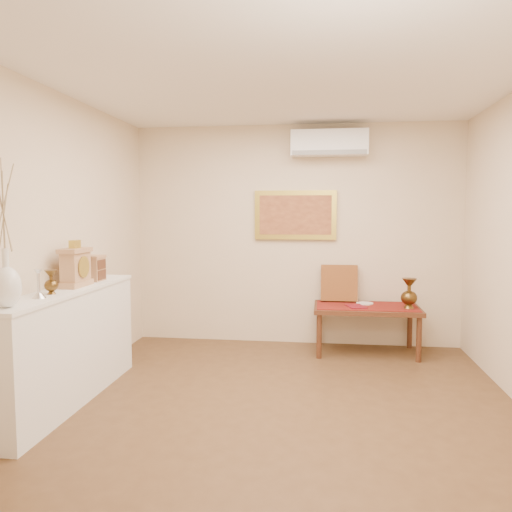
% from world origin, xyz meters
% --- Properties ---
extents(floor, '(4.50, 4.50, 0.00)m').
position_xyz_m(floor, '(0.00, 0.00, 0.00)').
color(floor, brown).
rests_on(floor, ground).
extents(ceiling, '(4.50, 4.50, 0.00)m').
position_xyz_m(ceiling, '(0.00, 0.00, 2.70)').
color(ceiling, white).
rests_on(ceiling, ground).
extents(wall_back, '(4.00, 0.02, 2.70)m').
position_xyz_m(wall_back, '(0.00, 2.25, 1.35)').
color(wall_back, beige).
rests_on(wall_back, ground).
extents(wall_front, '(4.00, 0.02, 2.70)m').
position_xyz_m(wall_front, '(0.00, -2.25, 1.35)').
color(wall_front, beige).
rests_on(wall_front, ground).
extents(wall_left, '(0.02, 4.50, 2.70)m').
position_xyz_m(wall_left, '(-2.00, 0.00, 1.35)').
color(wall_left, beige).
rests_on(wall_left, ground).
extents(white_vase, '(0.20, 0.20, 1.03)m').
position_xyz_m(white_vase, '(-1.80, -0.81, 1.49)').
color(white_vase, white).
rests_on(white_vase, display_ledge).
extents(candlestick, '(0.11, 0.11, 0.22)m').
position_xyz_m(candlestick, '(-1.80, -0.43, 1.09)').
color(candlestick, silver).
rests_on(candlestick, display_ledge).
extents(brass_urn_small, '(0.11, 0.11, 0.25)m').
position_xyz_m(brass_urn_small, '(-1.81, -0.24, 1.10)').
color(brass_urn_small, brown).
rests_on(brass_urn_small, display_ledge).
extents(table_cloth, '(1.14, 0.59, 0.01)m').
position_xyz_m(table_cloth, '(0.85, 1.88, 0.55)').
color(table_cloth, maroon).
rests_on(table_cloth, low_table).
extents(brass_urn_tall, '(0.18, 0.18, 0.41)m').
position_xyz_m(brass_urn_tall, '(1.31, 1.79, 0.76)').
color(brass_urn_tall, brown).
rests_on(brass_urn_tall, table_cloth).
extents(plate, '(0.20, 0.20, 0.01)m').
position_xyz_m(plate, '(0.84, 1.99, 0.56)').
color(plate, white).
rests_on(plate, table_cloth).
extents(menu, '(0.25, 0.29, 0.01)m').
position_xyz_m(menu, '(0.72, 1.78, 0.56)').
color(menu, maroon).
rests_on(menu, table_cloth).
extents(cushion, '(0.44, 0.19, 0.45)m').
position_xyz_m(cushion, '(0.54, 2.13, 0.78)').
color(cushion, '#5E1C12').
rests_on(cushion, table_cloth).
extents(display_ledge, '(0.37, 2.02, 0.98)m').
position_xyz_m(display_ledge, '(-1.82, 0.00, 0.49)').
color(display_ledge, white).
rests_on(display_ledge, floor).
extents(mantel_clock, '(0.17, 0.36, 0.41)m').
position_xyz_m(mantel_clock, '(-1.81, 0.17, 1.15)').
color(mantel_clock, tan).
rests_on(mantel_clock, display_ledge).
extents(wooden_chest, '(0.16, 0.21, 0.24)m').
position_xyz_m(wooden_chest, '(-1.82, 0.54, 1.10)').
color(wooden_chest, tan).
rests_on(wooden_chest, display_ledge).
extents(low_table, '(1.20, 0.70, 0.55)m').
position_xyz_m(low_table, '(0.85, 1.88, 0.48)').
color(low_table, '#512A18').
rests_on(low_table, floor).
extents(painting, '(1.00, 0.06, 0.60)m').
position_xyz_m(painting, '(0.00, 2.22, 1.60)').
color(painting, gold).
rests_on(painting, wall_back).
extents(ac_unit, '(0.90, 0.25, 0.30)m').
position_xyz_m(ac_unit, '(0.40, 2.12, 2.45)').
color(ac_unit, white).
rests_on(ac_unit, wall_back).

